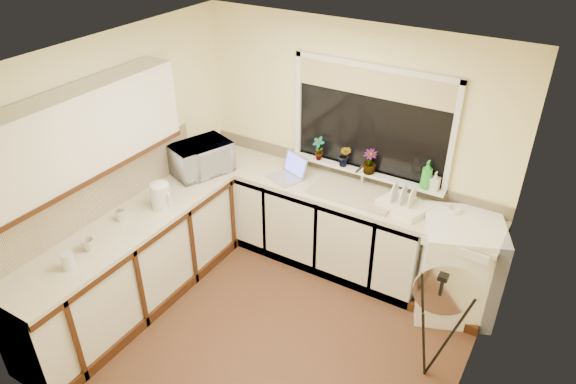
# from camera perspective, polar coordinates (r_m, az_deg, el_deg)

# --- Properties ---
(floor) EXTENTS (3.20, 3.20, 0.00)m
(floor) POSITION_cam_1_polar(r_m,az_deg,el_deg) (4.91, -1.86, -14.95)
(floor) COLOR #573122
(floor) RESTS_ON ground
(ceiling) EXTENTS (3.20, 3.20, 0.00)m
(ceiling) POSITION_cam_1_polar(r_m,az_deg,el_deg) (3.57, -2.54, 13.38)
(ceiling) COLOR white
(ceiling) RESTS_ON ground
(wall_back) EXTENTS (3.20, 0.00, 3.20)m
(wall_back) POSITION_cam_1_polar(r_m,az_deg,el_deg) (5.26, 6.74, 4.87)
(wall_back) COLOR #FFEFAA
(wall_back) RESTS_ON ground
(wall_front) EXTENTS (3.20, 0.00, 3.20)m
(wall_front) POSITION_cam_1_polar(r_m,az_deg,el_deg) (3.27, -17.09, -15.76)
(wall_front) COLOR #FFEFAA
(wall_front) RESTS_ON ground
(wall_left) EXTENTS (0.00, 3.00, 3.00)m
(wall_left) POSITION_cam_1_polar(r_m,az_deg,el_deg) (5.05, -17.61, 2.33)
(wall_left) COLOR #FFEFAA
(wall_left) RESTS_ON ground
(wall_right) EXTENTS (0.00, 3.00, 3.00)m
(wall_right) POSITION_cam_1_polar(r_m,az_deg,el_deg) (3.67, 19.69, -10.13)
(wall_right) COLOR #FFEFAA
(wall_right) RESTS_ON ground
(base_cabinet_back) EXTENTS (2.55, 0.60, 0.86)m
(base_cabinet_back) POSITION_cam_1_polar(r_m,az_deg,el_deg) (5.55, 1.89, -2.88)
(base_cabinet_back) COLOR silver
(base_cabinet_back) RESTS_ON floor
(base_cabinet_left) EXTENTS (0.54, 2.40, 0.86)m
(base_cabinet_left) POSITION_cam_1_polar(r_m,az_deg,el_deg) (5.12, -16.29, -7.71)
(base_cabinet_left) COLOR silver
(base_cabinet_left) RESTS_ON floor
(worktop_back) EXTENTS (3.20, 0.60, 0.04)m
(worktop_back) POSITION_cam_1_polar(r_m,az_deg,el_deg) (5.19, 5.11, 0.21)
(worktop_back) COLOR beige
(worktop_back) RESTS_ON base_cabinet_back
(worktop_left) EXTENTS (0.60, 2.40, 0.04)m
(worktop_left) POSITION_cam_1_polar(r_m,az_deg,el_deg) (4.86, -17.07, -3.57)
(worktop_left) COLOR beige
(worktop_left) RESTS_ON base_cabinet_left
(upper_cabinet) EXTENTS (0.28, 1.90, 0.70)m
(upper_cabinet) POSITION_cam_1_polar(r_m,az_deg,el_deg) (4.44, -21.52, 5.87)
(upper_cabinet) COLOR silver
(upper_cabinet) RESTS_ON wall_left
(splashback_left) EXTENTS (0.02, 2.40, 0.45)m
(splashback_left) POSITION_cam_1_polar(r_m,az_deg,el_deg) (4.93, -19.82, -0.19)
(splashback_left) COLOR beige
(splashback_left) RESTS_ON wall_left
(splashback_back) EXTENTS (3.20, 0.02, 0.14)m
(splashback_back) POSITION_cam_1_polar(r_m,az_deg,el_deg) (5.37, 6.52, 2.39)
(splashback_back) COLOR beige
(splashback_back) RESTS_ON wall_back
(window_glass) EXTENTS (1.50, 0.02, 1.00)m
(window_glass) POSITION_cam_1_polar(r_m,az_deg,el_deg) (5.05, 8.97, 7.57)
(window_glass) COLOR black
(window_glass) RESTS_ON wall_back
(window_blind) EXTENTS (1.50, 0.02, 0.25)m
(window_blind) POSITION_cam_1_polar(r_m,az_deg,el_deg) (4.89, 9.21, 11.50)
(window_blind) COLOR tan
(window_blind) RESTS_ON wall_back
(windowsill) EXTENTS (1.60, 0.14, 0.03)m
(windowsill) POSITION_cam_1_polar(r_m,az_deg,el_deg) (5.23, 8.27, 2.20)
(windowsill) COLOR white
(windowsill) RESTS_ON wall_back
(sink) EXTENTS (0.82, 0.46, 0.03)m
(sink) POSITION_cam_1_polar(r_m,az_deg,el_deg) (5.10, 7.13, -0.07)
(sink) COLOR tan
(sink) RESTS_ON worktop_back
(faucet) EXTENTS (0.03, 0.03, 0.24)m
(faucet) POSITION_cam_1_polar(r_m,az_deg,el_deg) (5.19, 8.04, 1.82)
(faucet) COLOR silver
(faucet) RESTS_ON worktop_back
(washing_machine) EXTENTS (0.86, 0.85, 0.95)m
(washing_machine) POSITION_cam_1_polar(r_m,az_deg,el_deg) (5.08, 17.78, -7.69)
(washing_machine) COLOR white
(washing_machine) RESTS_ON floor
(laptop) EXTENTS (0.40, 0.39, 0.23)m
(laptop) POSITION_cam_1_polar(r_m,az_deg,el_deg) (5.32, 0.12, 2.20)
(laptop) COLOR #A6A7AE
(laptop) RESTS_ON worktop_back
(kettle) EXTENTS (0.18, 0.18, 0.24)m
(kettle) POSITION_cam_1_polar(r_m,az_deg,el_deg) (4.94, -13.58, -0.46)
(kettle) COLOR silver
(kettle) RESTS_ON worktop_left
(dish_rack) EXTENTS (0.51, 0.44, 0.06)m
(dish_rack) POSITION_cam_1_polar(r_m,az_deg,el_deg) (4.95, 12.40, -1.44)
(dish_rack) COLOR white
(dish_rack) RESTS_ON worktop_back
(tripod) EXTENTS (0.65, 0.65, 1.05)m
(tripod) POSITION_cam_1_polar(r_m,az_deg,el_deg) (4.37, 15.41, -13.90)
(tripod) COLOR black
(tripod) RESTS_ON floor
(glass_jug) EXTENTS (0.10, 0.10, 0.14)m
(glass_jug) POSITION_cam_1_polar(r_m,az_deg,el_deg) (4.46, -22.65, -6.87)
(glass_jug) COLOR silver
(glass_jug) RESTS_ON worktop_left
(steel_jar) EXTENTS (0.07, 0.07, 0.10)m
(steel_jar) POSITION_cam_1_polar(r_m,az_deg,el_deg) (4.89, -17.60, -2.42)
(steel_jar) COLOR silver
(steel_jar) RESTS_ON worktop_left
(microwave) EXTENTS (0.57, 0.68, 0.32)m
(microwave) POSITION_cam_1_polar(r_m,az_deg,el_deg) (5.44, -9.37, 3.62)
(microwave) COLOR silver
(microwave) RESTS_ON worktop_left
(plant_a) EXTENTS (0.14, 0.11, 0.24)m
(plant_a) POSITION_cam_1_polar(r_m,az_deg,el_deg) (5.32, 3.30, 4.69)
(plant_a) COLOR #999999
(plant_a) RESTS_ON windowsill
(plant_b) EXTENTS (0.13, 0.10, 0.23)m
(plant_b) POSITION_cam_1_polar(r_m,az_deg,el_deg) (5.21, 6.12, 3.90)
(plant_b) COLOR #999999
(plant_b) RESTS_ON windowsill
(plant_c) EXTENTS (0.17, 0.17, 0.24)m
(plant_c) POSITION_cam_1_polar(r_m,az_deg,el_deg) (5.12, 8.79, 3.24)
(plant_c) COLOR #999999
(plant_c) RESTS_ON windowsill
(soap_bottle_green) EXTENTS (0.11, 0.11, 0.28)m
(soap_bottle_green) POSITION_cam_1_polar(r_m,az_deg,el_deg) (4.97, 14.75, 1.83)
(soap_bottle_green) COLOR green
(soap_bottle_green) RESTS_ON windowsill
(soap_bottle_clear) EXTENTS (0.08, 0.09, 0.18)m
(soap_bottle_clear) POSITION_cam_1_polar(r_m,az_deg,el_deg) (4.99, 15.59, 1.17)
(soap_bottle_clear) COLOR #999999
(soap_bottle_clear) RESTS_ON windowsill
(cup_back) EXTENTS (0.16, 0.16, 0.10)m
(cup_back) POSITION_cam_1_polar(r_m,az_deg,el_deg) (4.93, 17.46, -2.12)
(cup_back) COLOR white
(cup_back) RESTS_ON worktop_back
(cup_left) EXTENTS (0.14, 0.14, 0.10)m
(cup_left) POSITION_cam_1_polar(r_m,az_deg,el_deg) (4.61, -20.78, -5.34)
(cup_left) COLOR beige
(cup_left) RESTS_ON worktop_left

